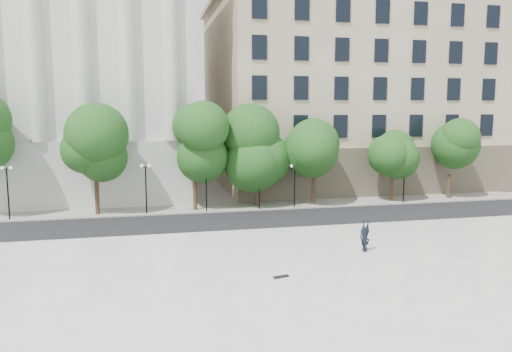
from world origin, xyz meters
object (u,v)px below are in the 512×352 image
Objects in this scene: traffic_light_west at (206,169)px; skateboard at (281,277)px; person_lying at (365,247)px; traffic_light_east at (259,169)px.

traffic_light_west reaches higher than skateboard.
person_lying is (7.58, -15.02, -3.02)m from traffic_light_west.
traffic_light_east is 5.12× the size of skateboard.
person_lying is 6.92m from skateboard.
traffic_light_east is at bearing 0.00° from traffic_light_west.
skateboard is (-6.04, -3.36, -0.21)m from person_lying.
person_lying is at bearing 14.54° from skateboard.
traffic_light_east is at bearing 65.97° from skateboard.
person_lying is at bearing -63.23° from traffic_light_west.
traffic_light_west is 2.28× the size of person_lying.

